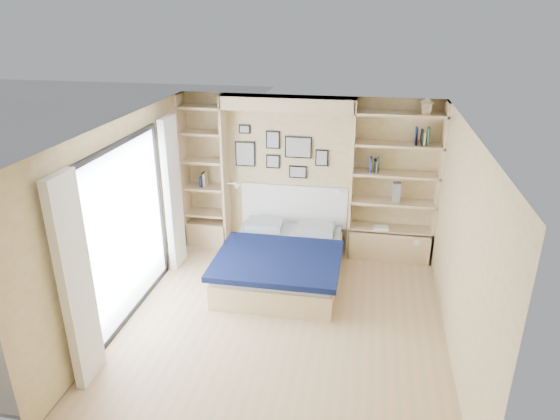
# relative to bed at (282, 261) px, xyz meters

# --- Properties ---
(ground) EXTENTS (4.50, 4.50, 0.00)m
(ground) POSITION_rel_bed_xyz_m (0.21, -1.15, -0.28)
(ground) COLOR tan
(ground) RESTS_ON ground
(room_shell) EXTENTS (4.50, 4.50, 4.50)m
(room_shell) POSITION_rel_bed_xyz_m (-0.18, 0.37, 0.80)
(room_shell) COLOR #D2B884
(room_shell) RESTS_ON ground
(bed) EXTENTS (1.72, 2.16, 1.07)m
(bed) POSITION_rel_bed_xyz_m (0.00, 0.00, 0.00)
(bed) COLOR beige
(bed) RESTS_ON ground
(photo_gallery) EXTENTS (1.48, 0.02, 0.82)m
(photo_gallery) POSITION_rel_bed_xyz_m (-0.24, 1.08, 1.33)
(photo_gallery) COLOR black
(photo_gallery) RESTS_ON ground
(reading_lamps) EXTENTS (1.92, 0.12, 0.15)m
(reading_lamps) POSITION_rel_bed_xyz_m (-0.09, 0.85, 0.83)
(reading_lamps) COLOR silver
(reading_lamps) RESTS_ON ground
(shelf_decor) EXTENTS (3.50, 0.23, 2.03)m
(shelf_decor) POSITION_rel_bed_xyz_m (1.29, 0.92, 1.41)
(shelf_decor) COLOR navy
(shelf_decor) RESTS_ON ground
(deck) EXTENTS (3.20, 4.00, 0.05)m
(deck) POSITION_rel_bed_xyz_m (-3.39, -1.15, -0.28)
(deck) COLOR #756656
(deck) RESTS_ON ground
(deck_chair) EXTENTS (0.50, 0.81, 0.80)m
(deck_chair) POSITION_rel_bed_xyz_m (-2.94, -1.31, 0.10)
(deck_chair) COLOR tan
(deck_chair) RESTS_ON ground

